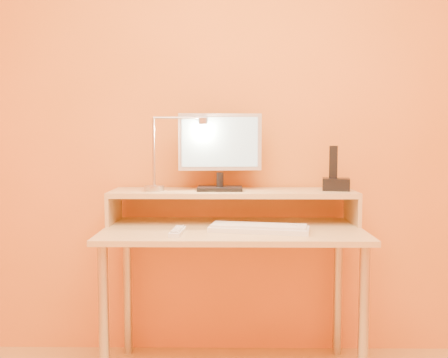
{
  "coord_description": "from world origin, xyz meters",
  "views": [
    {
      "loc": [
        -0.02,
        -1.13,
        1.15
      ],
      "look_at": [
        -0.04,
        1.13,
        0.95
      ],
      "focal_mm": 40.18,
      "sensor_mm": 36.0,
      "label": 1
    }
  ],
  "objects_px": {
    "mouse": "(293,229)",
    "remote_control": "(177,232)",
    "monitor_panel": "(220,142)",
    "phone_dock": "(336,184)",
    "lamp_base": "(154,188)",
    "keyboard": "(259,229)"
  },
  "relations": [
    {
      "from": "mouse",
      "to": "remote_control",
      "type": "relative_size",
      "value": 0.57
    },
    {
      "from": "monitor_panel",
      "to": "remote_control",
      "type": "height_order",
      "value": "monitor_panel"
    },
    {
      "from": "mouse",
      "to": "phone_dock",
      "type": "bearing_deg",
      "value": 44.81
    },
    {
      "from": "monitor_panel",
      "to": "lamp_base",
      "type": "bearing_deg",
      "value": -177.81
    },
    {
      "from": "keyboard",
      "to": "remote_control",
      "type": "xyz_separation_m",
      "value": [
        -0.36,
        -0.05,
        -0.0
      ]
    },
    {
      "from": "lamp_base",
      "to": "phone_dock",
      "type": "distance_m",
      "value": 0.89
    },
    {
      "from": "monitor_panel",
      "to": "keyboard",
      "type": "height_order",
      "value": "monitor_panel"
    },
    {
      "from": "mouse",
      "to": "lamp_base",
      "type": "bearing_deg",
      "value": 157.85
    },
    {
      "from": "lamp_base",
      "to": "remote_control",
      "type": "height_order",
      "value": "lamp_base"
    },
    {
      "from": "lamp_base",
      "to": "mouse",
      "type": "relative_size",
      "value": 0.97
    },
    {
      "from": "lamp_base",
      "to": "phone_dock",
      "type": "relative_size",
      "value": 0.77
    },
    {
      "from": "keyboard",
      "to": "remote_control",
      "type": "height_order",
      "value": "keyboard"
    },
    {
      "from": "monitor_panel",
      "to": "mouse",
      "type": "relative_size",
      "value": 3.96
    },
    {
      "from": "keyboard",
      "to": "lamp_base",
      "type": "bearing_deg",
      "value": 167.85
    },
    {
      "from": "keyboard",
      "to": "phone_dock",
      "type": "bearing_deg",
      "value": 42.01
    },
    {
      "from": "monitor_panel",
      "to": "phone_dock",
      "type": "relative_size",
      "value": 3.14
    },
    {
      "from": "monitor_panel",
      "to": "phone_dock",
      "type": "xyz_separation_m",
      "value": [
        0.57,
        -0.01,
        -0.21
      ]
    },
    {
      "from": "lamp_base",
      "to": "keyboard",
      "type": "distance_m",
      "value": 0.57
    },
    {
      "from": "phone_dock",
      "to": "keyboard",
      "type": "distance_m",
      "value": 0.49
    },
    {
      "from": "monitor_panel",
      "to": "mouse",
      "type": "bearing_deg",
      "value": -44.29
    },
    {
      "from": "keyboard",
      "to": "remote_control",
      "type": "relative_size",
      "value": 2.45
    },
    {
      "from": "lamp_base",
      "to": "remote_control",
      "type": "relative_size",
      "value": 0.55
    }
  ]
}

